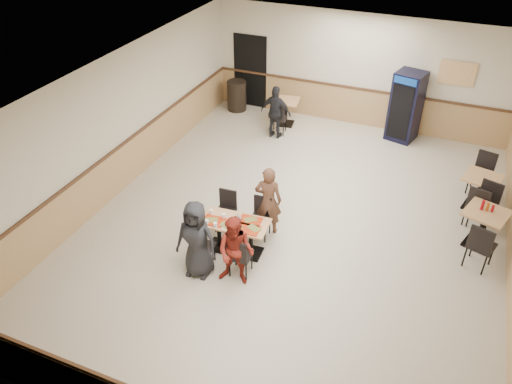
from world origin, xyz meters
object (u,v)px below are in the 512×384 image
at_px(pepsi_cooler, 406,106).
at_px(diner_man_opposite, 268,201).
at_px(back_table, 286,108).
at_px(diner_woman_left, 196,240).
at_px(lone_diner, 276,112).
at_px(side_table_far, 480,187).
at_px(main_table, 235,231).
at_px(diner_woman_right, 236,252).
at_px(side_table_near, 483,223).
at_px(trash_bin, 237,96).

bearing_deg(pepsi_cooler, diner_man_opposite, -95.45).
bearing_deg(back_table, diner_woman_left, -84.85).
relative_size(lone_diner, side_table_far, 1.63).
distance_m(main_table, diner_woman_right, 0.86).
bearing_deg(lone_diner, diner_woman_right, 106.33).
xyz_separation_m(side_table_far, back_table, (-5.05, 2.16, -0.03)).
height_order(main_table, side_table_near, side_table_near).
distance_m(diner_man_opposite, pepsi_cooler, 5.30).
xyz_separation_m(diner_woman_right, back_table, (-1.27, 6.11, -0.20)).
bearing_deg(diner_man_opposite, pepsi_cooler, -122.69).
xyz_separation_m(diner_woman_left, diner_man_opposite, (0.71, 1.58, -0.02)).
height_order(main_table, diner_woman_right, diner_woman_right).
bearing_deg(pepsi_cooler, trash_bin, -164.85).
height_order(diner_woman_right, diner_man_opposite, diner_man_opposite).
bearing_deg(side_table_far, diner_man_opposite, -147.47).
distance_m(diner_man_opposite, side_table_far, 4.49).
bearing_deg(diner_man_opposite, main_table, 53.35).
bearing_deg(back_table, main_table, -80.40).
bearing_deg(trash_bin, diner_woman_right, -65.75).
height_order(back_table, trash_bin, trash_bin).
xyz_separation_m(lone_diner, side_table_near, (5.15, -2.64, -0.19)).
bearing_deg(lone_diner, pepsi_cooler, -155.86).
distance_m(main_table, side_table_near, 4.66).
bearing_deg(diner_woman_left, side_table_near, 25.95).
bearing_deg(side_table_near, lone_diner, 152.87).
height_order(diner_man_opposite, pepsi_cooler, pepsi_cooler).
relative_size(diner_man_opposite, pepsi_cooler, 0.81).
distance_m(diner_woman_left, trash_bin, 6.88).
distance_m(side_table_near, back_table, 6.19).
xyz_separation_m(diner_woman_left, lone_diner, (-0.55, 5.35, -0.05)).
bearing_deg(diner_woman_left, lone_diner, 91.26).
bearing_deg(diner_man_opposite, back_table, -87.21).
xyz_separation_m(diner_man_opposite, lone_diner, (-1.26, 3.77, -0.02)).
distance_m(main_table, diner_man_opposite, 0.91).
distance_m(diner_woman_left, back_table, 6.19).
bearing_deg(side_table_far, pepsi_cooler, 127.60).
height_order(diner_woman_left, side_table_near, diner_woman_left).
relative_size(side_table_far, back_table, 1.15).
height_order(diner_woman_left, back_table, diner_woman_left).
distance_m(main_table, side_table_far, 5.24).
distance_m(diner_woman_right, back_table, 6.25).
distance_m(main_table, pepsi_cooler, 6.17).
distance_m(side_table_far, back_table, 5.49).
bearing_deg(diner_woman_left, diner_man_opposite, 61.31).
xyz_separation_m(lone_diner, back_table, (0.00, 0.81, -0.23)).
height_order(side_table_near, side_table_far, side_table_near).
bearing_deg(diner_woman_left, side_table_far, 37.02).
relative_size(back_table, trash_bin, 0.87).
relative_size(diner_woman_left, trash_bin, 1.73).
xyz_separation_m(diner_woman_right, side_table_far, (3.77, 3.95, -0.17)).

